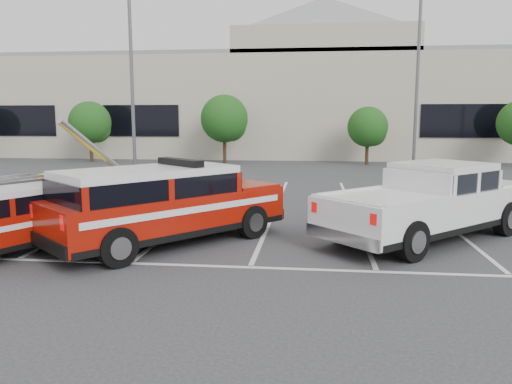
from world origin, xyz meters
The scene contains 12 objects.
ground centered at (0.00, 0.00, 0.00)m, with size 120.00×120.00×0.00m, color #2D2D30.
stall_markings centered at (0.00, 4.50, 0.01)m, with size 23.00×15.00×0.01m, color silver.
convention_building centered at (0.18, 31.86, 4.72)m, with size 60.00×16.99×13.20m.
tree_left centered at (-14.91, 22.05, 2.77)m, with size 3.07×3.07×4.42m.
tree_mid_left centered at (-4.91, 22.05, 3.04)m, with size 3.37×3.37×4.85m.
tree_mid_right centered at (5.09, 22.05, 2.50)m, with size 2.77×2.77×3.99m.
light_pole_left centered at (-8.00, 12.00, 5.19)m, with size 0.90×0.60×10.24m.
light_pole_mid centered at (7.00, 16.00, 5.19)m, with size 0.90×0.60×10.24m.
fire_chief_suv centered at (-2.43, -1.06, 0.89)m, with size 5.72×6.13×2.17m.
white_pickup centered at (4.43, 0.30, 0.80)m, with size 6.34×6.16×2.02m.
ladder_suv centered at (-5.85, -2.38, 0.72)m, with size 3.64×4.89×1.80m.
utility_rig centered at (-6.46, 2.44, 0.64)m, with size 4.25×4.11×3.23m.
Camera 1 is at (1.33, -13.22, 3.22)m, focal length 35.00 mm.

